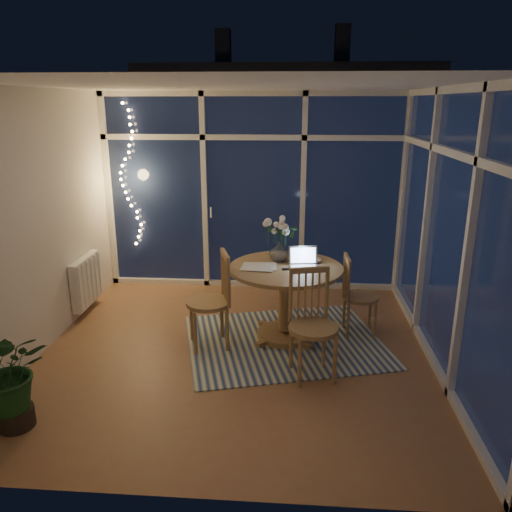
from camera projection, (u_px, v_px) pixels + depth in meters
name	position (u px, v px, depth m)	size (l,w,h in m)	color
floor	(238.00, 352.00, 5.13)	(4.00, 4.00, 0.00)	#975F42
ceiling	(235.00, 85.00, 4.36)	(4.00, 4.00, 0.00)	white
wall_back	(254.00, 193.00, 6.65)	(4.00, 0.04, 2.60)	silver
wall_front	(198.00, 314.00, 2.84)	(4.00, 0.04, 2.60)	silver
wall_left	(35.00, 225.00, 4.89)	(0.04, 4.00, 2.60)	silver
wall_right	(452.00, 233.00, 4.60)	(0.04, 4.00, 2.60)	silver
window_wall_back	(253.00, 193.00, 6.62)	(4.00, 0.10, 2.60)	white
window_wall_right	(448.00, 233.00, 4.61)	(0.10, 4.00, 2.60)	white
radiator	(86.00, 281.00, 6.01)	(0.10, 0.70, 0.58)	white
fairy_lights	(129.00, 176.00, 6.59)	(0.24, 0.10, 1.85)	#FFB866
garden_patio	(291.00, 235.00, 9.88)	(12.00, 6.00, 0.10)	black
garden_fence	(267.00, 183.00, 10.11)	(11.00, 0.08, 1.80)	#3A2615
neighbour_roof	(286.00, 113.00, 12.56)	(7.00, 3.00, 2.20)	#30313A
garden_shrubs	(213.00, 228.00, 8.30)	(0.90, 0.90, 0.90)	black
rug	(285.00, 341.00, 5.35)	(2.04, 1.63, 0.01)	beige
dining_table	(285.00, 303.00, 5.33)	(1.19, 1.19, 0.81)	olive
chair_left	(208.00, 300.00, 5.10)	(0.48, 0.48, 1.03)	olive
chair_right	(360.00, 295.00, 5.42)	(0.42, 0.42, 0.91)	olive
chair_front	(313.00, 326.00, 4.53)	(0.48, 0.48, 1.03)	olive
laptop	(305.00, 257.00, 5.15)	(0.30, 0.26, 0.22)	#B5B4B9
flower_vase	(279.00, 252.00, 5.36)	(0.20, 0.20, 0.21)	silver
bowl	(313.00, 261.00, 5.34)	(0.15, 0.15, 0.04)	silver
newspapers	(259.00, 267.00, 5.18)	(0.34, 0.26, 0.01)	silver
phone	(287.00, 269.00, 5.12)	(0.10, 0.05, 0.01)	black
potted_plant	(11.00, 384.00, 3.84)	(0.54, 0.47, 0.76)	#17401B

